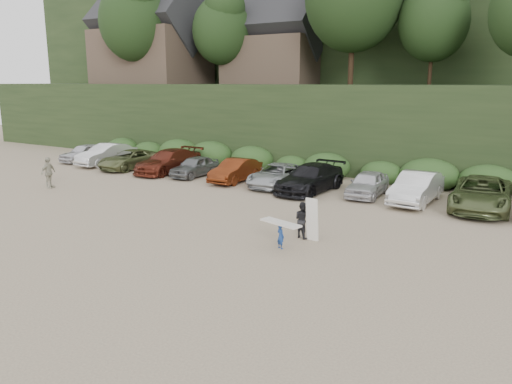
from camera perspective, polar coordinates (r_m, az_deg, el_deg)
The scene contains 6 objects.
ground at distance 20.09m, azimuth -2.15°, elevation -5.52°, with size 120.00×120.00×0.00m, color tan.
hillside_backdrop at distance 53.14m, azimuth 20.68°, elevation 17.15°, with size 90.00×41.50×28.00m.
parked_cars at distance 29.61m, azimuth 4.65°, elevation 1.83°, with size 39.37×6.47×1.62m.
distant_walker at distance 32.08m, azimuth -22.64°, elevation 2.05°, with size 1.09×0.45×1.85m, color #A39F8A.
child_surfer at distance 18.93m, azimuth 2.83°, elevation -4.41°, with size 1.81×0.91×1.05m.
adult_surfer at distance 20.25m, azimuth 5.45°, elevation -3.18°, with size 1.21×0.79×1.76m.
Camera 1 is at (10.69, -15.84, 6.22)m, focal length 35.00 mm.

